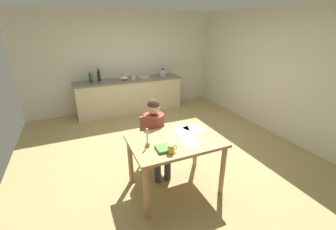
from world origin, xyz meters
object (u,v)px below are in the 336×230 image
object	(u,v)px
sink_unit	(144,77)
stovetop_kettle	(163,73)
person_seated	(155,132)
bottle_oil	(90,78)
teacup_on_counter	(134,78)
wine_glass_by_kettle	(126,74)
book_magazine	(164,148)
candlestick	(147,141)
dining_table	(175,147)
mixing_bowl	(124,78)
wine_glass_near_sink	(129,74)
chair_at_table	(153,139)
coffee_mug	(171,149)
bottle_vinegar	(94,77)
bottle_wine_red	(99,76)

from	to	relation	value
sink_unit	stovetop_kettle	world-z (taller)	sink_unit
person_seated	bottle_oil	xyz separation A→B (m)	(-0.65, 2.75, 0.34)
sink_unit	teacup_on_counter	xyz separation A→B (m)	(-0.33, -0.15, 0.03)
teacup_on_counter	wine_glass_by_kettle	bearing A→B (deg)	113.18
sink_unit	stovetop_kettle	xyz separation A→B (m)	(0.55, -0.00, 0.08)
book_magazine	sink_unit	size ratio (longest dim) A/B	0.54
book_magazine	wine_glass_by_kettle	bearing A→B (deg)	86.16
candlestick	teacup_on_counter	world-z (taller)	candlestick
dining_table	teacup_on_counter	bearing A→B (deg)	84.49
sink_unit	mixing_bowl	size ratio (longest dim) A/B	1.76
dining_table	wine_glass_near_sink	bearing A→B (deg)	85.49
chair_at_table	coffee_mug	distance (m)	1.02
dining_table	person_seated	distance (m)	0.53
sink_unit	stovetop_kettle	size ratio (longest dim) A/B	1.64
stovetop_kettle	teacup_on_counter	bearing A→B (deg)	-170.29
chair_at_table	bottle_oil	world-z (taller)	bottle_oil
person_seated	mixing_bowl	xyz separation A→B (m)	(0.17, 2.77, 0.27)
coffee_mug	sink_unit	size ratio (longest dim) A/B	0.34
coffee_mug	bottle_oil	world-z (taller)	bottle_oil
dining_table	mixing_bowl	xyz separation A→B (m)	(0.08, 3.29, 0.28)
mixing_bowl	teacup_on_counter	bearing A→B (deg)	-30.19
dining_table	mixing_bowl	world-z (taller)	mixing_bowl
bottle_vinegar	teacup_on_counter	distance (m)	0.98
book_magazine	bottle_oil	distance (m)	3.49
sink_unit	candlestick	bearing A→B (deg)	-107.18
coffee_mug	bottle_vinegar	distance (m)	3.68
bottle_vinegar	teacup_on_counter	xyz separation A→B (m)	(0.96, -0.21, -0.06)
bottle_oil	mixing_bowl	bearing A→B (deg)	1.12
book_magazine	stovetop_kettle	bearing A→B (deg)	70.51
sink_unit	bottle_vinegar	xyz separation A→B (m)	(-1.28, 0.05, 0.10)
candlestick	teacup_on_counter	size ratio (longest dim) A/B	1.93
chair_at_table	bottle_vinegar	size ratio (longest dim) A/B	3.07
mixing_bowl	book_magazine	bearing A→B (deg)	-95.23
bottle_wine_red	bottle_oil	bearing A→B (deg)	-148.94
candlestick	bottle_oil	xyz separation A→B (m)	(-0.35, 3.28, 0.16)
chair_at_table	teacup_on_counter	bearing A→B (deg)	81.08
bottle_wine_red	wine_glass_near_sink	xyz separation A→B (m)	(0.80, 0.05, -0.03)
dining_table	wine_glass_by_kettle	distance (m)	3.48
dining_table	stovetop_kettle	distance (m)	3.53
chair_at_table	bottle_wine_red	bearing A→B (deg)	99.13
coffee_mug	stovetop_kettle	distance (m)	3.84
book_magazine	stovetop_kettle	xyz separation A→B (m)	(1.42, 3.49, 0.20)
stovetop_kettle	teacup_on_counter	xyz separation A→B (m)	(-0.88, -0.15, -0.04)
teacup_on_counter	bottle_oil	bearing A→B (deg)	173.78
bottle_vinegar	wine_glass_near_sink	world-z (taller)	bottle_vinegar
coffee_mug	wine_glass_near_sink	xyz separation A→B (m)	(0.46, 3.74, 0.17)
sink_unit	person_seated	bearing A→B (deg)	-104.51
bottle_oil	book_magazine	bearing A→B (deg)	-81.62
book_magazine	wine_glass_by_kettle	distance (m)	3.66
sink_unit	stovetop_kettle	bearing A→B (deg)	-0.43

